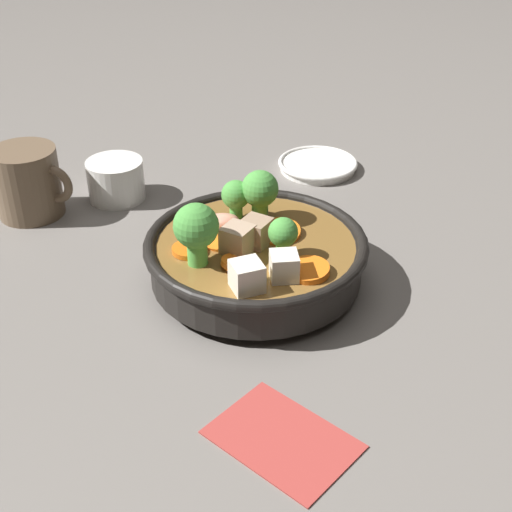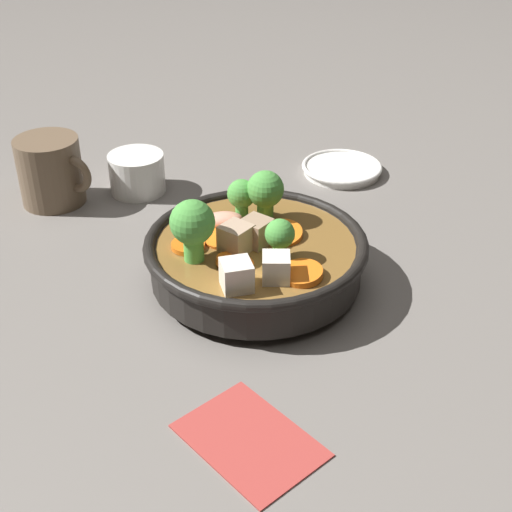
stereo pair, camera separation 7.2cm
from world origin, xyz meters
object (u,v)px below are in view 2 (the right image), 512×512
object	(u,v)px
tea_cup	(137,173)
dark_mug	(51,171)
stirfry_bowl	(254,252)
side_saucer	(342,168)

from	to	relation	value
tea_cup	dark_mug	size ratio (longest dim) A/B	0.70
tea_cup	dark_mug	bearing A→B (deg)	-137.15
stirfry_bowl	side_saucer	size ratio (longest dim) A/B	2.10
stirfry_bowl	side_saucer	bearing A→B (deg)	92.76
stirfry_bowl	dark_mug	world-z (taller)	stirfry_bowl
tea_cup	dark_mug	world-z (taller)	dark_mug
tea_cup	stirfry_bowl	bearing A→B (deg)	-27.59
side_saucer	stirfry_bowl	bearing A→B (deg)	-87.24
side_saucer	tea_cup	xyz separation A→B (m)	(-0.21, -0.17, 0.02)
stirfry_bowl	side_saucer	world-z (taller)	stirfry_bowl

